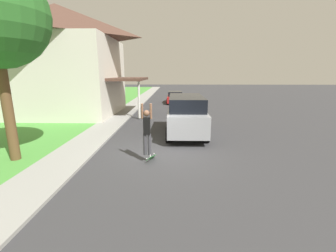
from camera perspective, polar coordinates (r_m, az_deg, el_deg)
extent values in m
plane|color=#333335|center=(9.62, -2.27, -6.94)|extent=(120.00, 120.00, 0.00)
cube|color=#478E38|center=(17.61, -27.84, 0.97)|extent=(10.00, 80.00, 0.08)
cube|color=gray|center=(15.93, -13.89, 1.01)|extent=(1.80, 80.00, 0.10)
cube|color=beige|center=(20.25, -25.34, 11.17)|extent=(8.48, 7.47, 5.88)
pyramid|color=#4C3328|center=(20.61, -26.57, 22.77)|extent=(9.28, 8.27, 2.45)
cube|color=#4C3328|center=(18.52, -10.05, 11.69)|extent=(2.60, 5.23, 0.20)
cylinder|color=silver|center=(16.59, -7.37, 6.60)|extent=(0.16, 0.16, 2.70)
cylinder|color=brown|center=(10.13, -35.67, 4.28)|extent=(0.36, 0.36, 4.19)
cube|color=gray|center=(12.37, 4.59, 1.88)|extent=(1.96, 4.81, 1.08)
cube|color=black|center=(12.35, 4.63, 6.00)|extent=(1.80, 3.75, 0.69)
cylinder|color=black|center=(13.92, 0.36, 1.03)|extent=(0.24, 0.74, 0.74)
cylinder|color=black|center=(14.02, 8.07, 0.98)|extent=(0.24, 0.74, 0.74)
cylinder|color=black|center=(11.03, 0.06, -2.25)|extent=(0.24, 0.74, 0.74)
cylinder|color=black|center=(11.14, 9.78, -2.29)|extent=(0.24, 0.74, 0.74)
cube|color=maroon|center=(25.93, 1.79, 6.98)|extent=(1.75, 4.07, 0.65)
cube|color=black|center=(25.78, 1.80, 8.23)|extent=(1.54, 2.11, 0.50)
cylinder|color=black|center=(27.18, -0.01, 6.88)|extent=(0.20, 0.61, 0.61)
cylinder|color=black|center=(27.18, 3.56, 6.85)|extent=(0.20, 0.61, 0.61)
cylinder|color=black|center=(24.75, -0.16, 6.25)|extent=(0.20, 0.61, 0.61)
cylinder|color=black|center=(24.76, 3.76, 6.22)|extent=(0.20, 0.61, 0.61)
cylinder|color=#38383D|center=(8.55, -5.87, -4.69)|extent=(0.13, 0.13, 0.82)
cylinder|color=#38383D|center=(8.53, -4.74, -4.70)|extent=(0.13, 0.13, 0.82)
cube|color=black|center=(8.35, -5.41, 0.06)|extent=(0.25, 0.20, 0.63)
sphere|color=brown|center=(8.25, -5.48, 3.23)|extent=(0.23, 0.23, 0.23)
cylinder|color=brown|center=(8.26, -6.60, 3.75)|extent=(0.09, 0.09, 0.56)
cylinder|color=brown|center=(8.22, -4.38, 3.76)|extent=(0.09, 0.09, 0.56)
cube|color=#337F3D|center=(8.78, -4.21, -7.96)|extent=(0.33, 0.73, 0.33)
cylinder|color=silver|center=(8.98, -3.55, -7.06)|extent=(0.03, 0.06, 0.06)
cylinder|color=silver|center=(9.04, -4.46, -7.84)|extent=(0.03, 0.06, 0.06)
cylinder|color=silver|center=(8.54, -4.48, -7.44)|extent=(0.03, 0.06, 0.06)
cylinder|color=silver|center=(8.60, -5.43, -8.26)|extent=(0.03, 0.06, 0.06)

